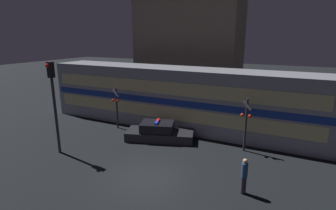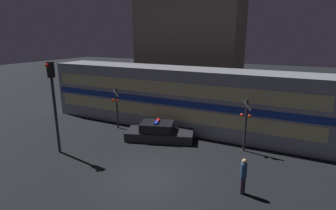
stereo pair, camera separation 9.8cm
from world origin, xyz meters
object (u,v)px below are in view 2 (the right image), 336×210
object	(u,v)px
pedestrian	(243,176)
crossing_signal_near	(246,123)
traffic_light_corner	(53,96)
police_car	(159,132)
train	(175,97)

from	to	relation	value
pedestrian	crossing_signal_near	size ratio (longest dim) A/B	0.51
traffic_light_corner	police_car	bearing A→B (deg)	45.73
train	pedestrian	xyz separation A→B (m)	(6.67, -7.07, -1.43)
police_car	traffic_light_corner	size ratio (longest dim) A/B	0.89
pedestrian	traffic_light_corner	xyz separation A→B (m)	(-10.91, -0.59, 2.64)
pedestrian	traffic_light_corner	bearing A→B (deg)	-176.92
police_car	crossing_signal_near	distance (m)	5.80
crossing_signal_near	traffic_light_corner	xyz separation A→B (m)	(-10.06, -5.24, 1.67)
pedestrian	crossing_signal_near	xyz separation A→B (m)	(-0.85, 4.65, 0.97)
train	police_car	size ratio (longest dim) A/B	4.41
police_car	pedestrian	world-z (taller)	pedestrian
train	police_car	world-z (taller)	train
train	crossing_signal_near	world-z (taller)	train
train	crossing_signal_near	xyz separation A→B (m)	(5.82, -2.42, -0.46)
pedestrian	police_car	bearing A→B (deg)	148.25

